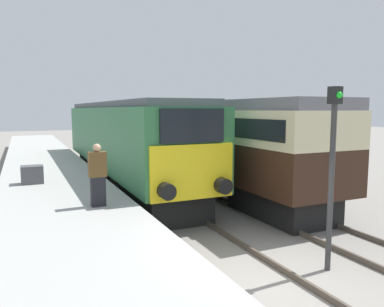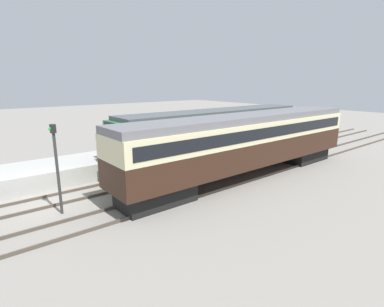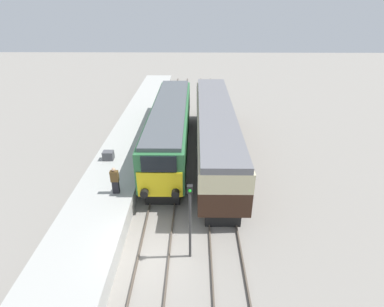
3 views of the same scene
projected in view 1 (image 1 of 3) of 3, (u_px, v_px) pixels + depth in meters
ground_plane at (269, 290)px, 7.28m from camera, size 120.00×120.00×0.00m
platform_left at (54, 195)px, 13.08m from camera, size 3.50×50.00×1.01m
rails_near_track at (174, 218)px, 11.79m from camera, size 1.51×60.00×0.14m
rails_far_track at (263, 207)px, 13.19m from camera, size 1.50×60.00×0.14m
locomotive at (124, 139)px, 17.11m from camera, size 2.70×15.58×3.80m
passenger_carriage at (197, 134)px, 17.85m from camera, size 2.75×17.21×3.82m
person_on_platform at (98, 175)px, 9.55m from camera, size 0.44×0.26×1.61m
signal_post at (332, 164)px, 7.90m from camera, size 0.24×0.28×3.96m
luggage_crate at (32, 175)px, 12.55m from camera, size 0.70×0.56×0.60m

